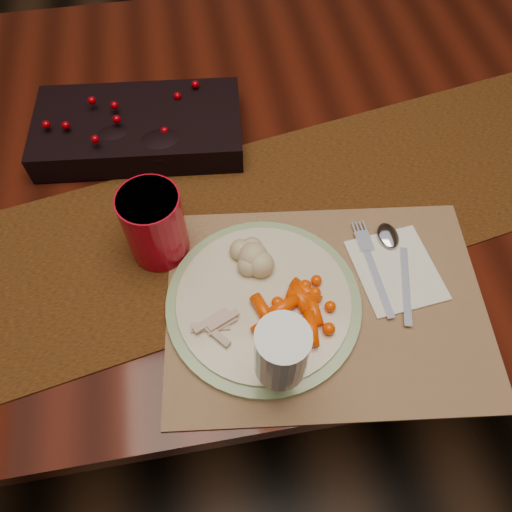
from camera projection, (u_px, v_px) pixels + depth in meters
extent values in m
plane|color=black|center=(249.00, 319.00, 1.55)|extent=(5.00, 5.00, 0.00)
cube|color=black|center=(248.00, 256.00, 1.23)|extent=(1.80, 1.00, 0.75)
cube|color=#593312|center=(289.00, 210.00, 0.83)|extent=(1.64, 0.62, 0.00)
cube|color=#945D3B|center=(326.00, 304.00, 0.74)|extent=(0.51, 0.40, 0.00)
cylinder|color=beige|center=(264.00, 302.00, 0.73)|extent=(0.34, 0.34, 0.02)
cube|color=white|center=(396.00, 270.00, 0.76)|extent=(0.13, 0.15, 0.00)
cylinder|color=#A20518|center=(154.00, 225.00, 0.74)|extent=(0.11, 0.11, 0.12)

